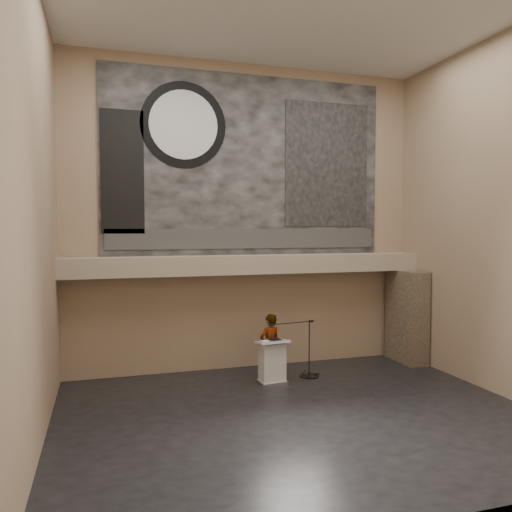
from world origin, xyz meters
name	(u,v)px	position (x,y,z in m)	size (l,w,h in m)	color
floor	(301,416)	(0.00, 0.00, 0.00)	(10.00, 10.00, 0.00)	black
ceiling	(303,0)	(0.00, 0.00, 8.50)	(10.00, 10.00, 0.00)	silver
wall_back	(248,217)	(0.00, 4.00, 4.25)	(10.00, 0.02, 8.50)	#90785B
wall_front	(421,202)	(0.00, -4.00, 4.25)	(10.00, 0.02, 8.50)	#90785B
wall_left	(37,210)	(-5.00, 0.00, 4.25)	(0.02, 8.00, 8.50)	#90785B
wall_right	(500,215)	(5.00, 0.00, 4.25)	(0.02, 8.00, 8.50)	#90785B
soffit	(252,264)	(0.00, 3.60, 2.95)	(10.00, 0.80, 0.50)	gray
sprinkler_left	(194,276)	(-1.60, 3.55, 2.67)	(0.04, 0.04, 0.06)	#B2893D
sprinkler_right	(316,273)	(1.90, 3.55, 2.67)	(0.04, 0.04, 0.06)	#B2893D
banner	(248,165)	(0.00, 3.97, 5.70)	(8.00, 0.05, 5.00)	black
banner_text_strip	(248,239)	(0.00, 3.93, 3.65)	(7.76, 0.02, 0.55)	#2E2E2E
banner_clock_rim	(184,125)	(-1.80, 3.93, 6.70)	(2.30, 2.30, 0.02)	black
banner_clock_face	(184,125)	(-1.80, 3.91, 6.70)	(1.84, 1.84, 0.02)	silver
banner_building_print	(327,165)	(2.40, 3.93, 5.80)	(2.60, 0.02, 3.60)	black
banner_brick_print	(122,172)	(-3.40, 3.93, 5.40)	(1.10, 0.02, 3.20)	black
stone_pier	(407,316)	(4.65, 3.15, 1.35)	(0.60, 1.40, 2.70)	#46392B
lectern	(272,362)	(0.15, 2.29, 0.55)	(0.81, 0.61, 1.14)	silver
binder	(275,340)	(0.22, 2.29, 1.12)	(0.28, 0.22, 0.04)	black
papers	(267,341)	(0.00, 2.25, 1.10)	(0.20, 0.28, 0.01)	white
speaker_person	(270,346)	(0.25, 2.77, 0.85)	(0.62, 0.41, 1.70)	white
mic_stand	(308,368)	(1.24, 2.57, 0.23)	(1.45, 0.52, 1.52)	black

